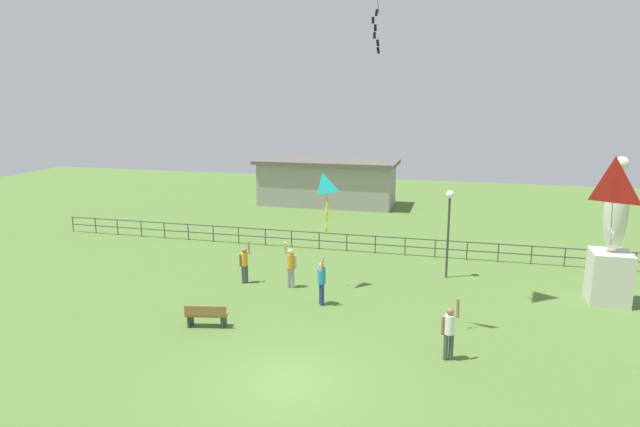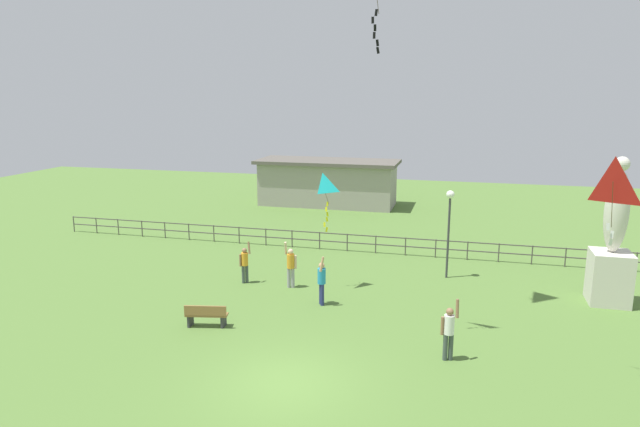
{
  "view_description": "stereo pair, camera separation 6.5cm",
  "coord_description": "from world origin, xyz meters",
  "px_view_note": "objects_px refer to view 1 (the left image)",
  "views": [
    {
      "loc": [
        4.66,
        -14.08,
        8.21
      ],
      "look_at": [
        -0.64,
        6.32,
        3.67
      ],
      "focal_mm": 31.54,
      "sensor_mm": 36.0,
      "label": 1
    },
    {
      "loc": [
        4.72,
        -14.07,
        8.21
      ],
      "look_at": [
        -0.64,
        6.32,
        3.67
      ],
      "focal_mm": 31.54,
      "sensor_mm": 36.0,
      "label": 2
    }
  ],
  "objects_px": {
    "person_1": "(291,265)",
    "kite_0": "(323,187)",
    "statue_monument": "(611,254)",
    "person_0": "(322,280)",
    "lamppost": "(449,214)",
    "park_bench": "(206,315)",
    "person_2": "(449,329)",
    "person_3": "(245,262)",
    "kite_1": "(613,183)"
  },
  "relations": [
    {
      "from": "person_1",
      "to": "kite_0",
      "type": "relative_size",
      "value": 0.84
    },
    {
      "from": "statue_monument",
      "to": "person_0",
      "type": "xyz_separation_m",
      "value": [
        -10.97,
        -3.11,
        -0.98
      ]
    },
    {
      "from": "kite_0",
      "to": "lamppost",
      "type": "bearing_deg",
      "value": 25.99
    },
    {
      "from": "park_bench",
      "to": "lamppost",
      "type": "bearing_deg",
      "value": 44.13
    },
    {
      "from": "statue_monument",
      "to": "lamppost",
      "type": "height_order",
      "value": "statue_monument"
    },
    {
      "from": "lamppost",
      "to": "person_2",
      "type": "height_order",
      "value": "lamppost"
    },
    {
      "from": "park_bench",
      "to": "person_1",
      "type": "distance_m",
      "value": 5.08
    },
    {
      "from": "person_3",
      "to": "kite_1",
      "type": "relative_size",
      "value": 0.76
    },
    {
      "from": "person_2",
      "to": "park_bench",
      "type": "bearing_deg",
      "value": 177.36
    },
    {
      "from": "statue_monument",
      "to": "person_1",
      "type": "distance_m",
      "value": 12.88
    },
    {
      "from": "person_2",
      "to": "kite_0",
      "type": "relative_size",
      "value": 0.84
    },
    {
      "from": "lamppost",
      "to": "person_3",
      "type": "relative_size",
      "value": 2.15
    },
    {
      "from": "lamppost",
      "to": "person_1",
      "type": "bearing_deg",
      "value": -154.57
    },
    {
      "from": "lamppost",
      "to": "person_3",
      "type": "height_order",
      "value": "lamppost"
    },
    {
      "from": "statue_monument",
      "to": "person_2",
      "type": "xyz_separation_m",
      "value": [
        -5.96,
        -6.66,
        -0.98
      ]
    },
    {
      "from": "statue_monument",
      "to": "kite_1",
      "type": "bearing_deg",
      "value": -104.93
    },
    {
      "from": "person_3",
      "to": "kite_1",
      "type": "xyz_separation_m",
      "value": [
        12.97,
        -5.72,
        4.91
      ]
    },
    {
      "from": "park_bench",
      "to": "person_0",
      "type": "height_order",
      "value": "person_0"
    },
    {
      "from": "person_2",
      "to": "kite_0",
      "type": "bearing_deg",
      "value": 134.03
    },
    {
      "from": "statue_monument",
      "to": "person_2",
      "type": "bearing_deg",
      "value": -131.82
    },
    {
      "from": "statue_monument",
      "to": "person_3",
      "type": "height_order",
      "value": "statue_monument"
    },
    {
      "from": "lamppost",
      "to": "person_1",
      "type": "xyz_separation_m",
      "value": [
        -6.43,
        -3.06,
        -1.94
      ]
    },
    {
      "from": "person_0",
      "to": "person_2",
      "type": "bearing_deg",
      "value": -35.34
    },
    {
      "from": "statue_monument",
      "to": "person_0",
      "type": "height_order",
      "value": "statue_monument"
    },
    {
      "from": "person_0",
      "to": "person_1",
      "type": "relative_size",
      "value": 1.0
    },
    {
      "from": "person_0",
      "to": "kite_0",
      "type": "height_order",
      "value": "kite_0"
    },
    {
      "from": "statue_monument",
      "to": "kite_0",
      "type": "bearing_deg",
      "value": -175.24
    },
    {
      "from": "person_0",
      "to": "person_2",
      "type": "distance_m",
      "value": 6.14
    },
    {
      "from": "kite_0",
      "to": "kite_1",
      "type": "xyz_separation_m",
      "value": [
        9.57,
        -6.21,
        1.51
      ]
    },
    {
      "from": "kite_1",
      "to": "kite_0",
      "type": "bearing_deg",
      "value": 147.01
    },
    {
      "from": "person_0",
      "to": "person_1",
      "type": "xyz_separation_m",
      "value": [
        -1.78,
        1.61,
        -0.0
      ]
    },
    {
      "from": "statue_monument",
      "to": "person_2",
      "type": "height_order",
      "value": "statue_monument"
    },
    {
      "from": "park_bench",
      "to": "person_3",
      "type": "bearing_deg",
      "value": 95.74
    },
    {
      "from": "kite_1",
      "to": "person_2",
      "type": "bearing_deg",
      "value": 172.93
    },
    {
      "from": "person_0",
      "to": "kite_0",
      "type": "xyz_separation_m",
      "value": [
        -0.5,
        2.15,
        3.33
      ]
    },
    {
      "from": "person_1",
      "to": "person_2",
      "type": "height_order",
      "value": "same"
    },
    {
      "from": "person_1",
      "to": "kite_1",
      "type": "distance_m",
      "value": 13.15
    },
    {
      "from": "lamppost",
      "to": "person_2",
      "type": "distance_m",
      "value": 8.45
    },
    {
      "from": "statue_monument",
      "to": "lamppost",
      "type": "xyz_separation_m",
      "value": [
        -6.33,
        1.55,
        0.96
      ]
    },
    {
      "from": "lamppost",
      "to": "person_0",
      "type": "distance_m",
      "value": 6.86
    },
    {
      "from": "statue_monument",
      "to": "kite_1",
      "type": "distance_m",
      "value": 8.36
    },
    {
      "from": "person_3",
      "to": "lamppost",
      "type": "bearing_deg",
      "value": 19.33
    },
    {
      "from": "statue_monument",
      "to": "park_bench",
      "type": "relative_size",
      "value": 3.77
    },
    {
      "from": "lamppost",
      "to": "park_bench",
      "type": "height_order",
      "value": "lamppost"
    },
    {
      "from": "lamppost",
      "to": "person_2",
      "type": "bearing_deg",
      "value": -87.44
    },
    {
      "from": "lamppost",
      "to": "kite_0",
      "type": "height_order",
      "value": "kite_0"
    },
    {
      "from": "person_1",
      "to": "person_2",
      "type": "relative_size",
      "value": 1.0
    },
    {
      "from": "statue_monument",
      "to": "person_3",
      "type": "relative_size",
      "value": 3.13
    },
    {
      "from": "lamppost",
      "to": "kite_1",
      "type": "height_order",
      "value": "kite_1"
    },
    {
      "from": "statue_monument",
      "to": "person_3",
      "type": "distance_m",
      "value": 14.99
    }
  ]
}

